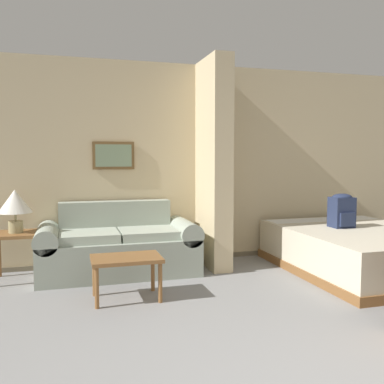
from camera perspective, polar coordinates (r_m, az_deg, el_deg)
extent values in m
cube|color=#CCB78E|center=(5.80, 0.88, 3.84)|extent=(7.40, 0.12, 2.60)
cube|color=#70644E|center=(5.89, 1.07, -8.63)|extent=(7.40, 0.02, 0.06)
cube|color=brown|center=(5.49, -10.42, 4.80)|extent=(0.52, 0.02, 0.35)
cube|color=gray|center=(5.48, -10.40, 4.80)|extent=(0.45, 0.01, 0.28)
cube|color=#CCB78E|center=(5.38, 2.88, 3.77)|extent=(0.24, 0.79, 2.60)
cube|color=#99A393|center=(5.19, -9.73, -8.41)|extent=(1.36, 0.84, 0.43)
cube|color=#99A393|center=(5.42, -10.17, -3.34)|extent=(1.36, 0.20, 0.41)
cube|color=#99A393|center=(5.16, -18.69, -8.65)|extent=(0.24, 0.84, 0.43)
cylinder|color=#99A393|center=(5.11, -18.77, -5.71)|extent=(0.27, 0.84, 0.27)
cube|color=#99A393|center=(5.33, -1.07, -7.99)|extent=(0.24, 0.84, 0.43)
cylinder|color=#99A393|center=(5.28, -1.07, -5.14)|extent=(0.27, 0.84, 0.27)
cube|color=#AAB5A4|center=(5.06, -13.55, -5.74)|extent=(0.66, 0.60, 0.10)
cube|color=#AAB5A4|center=(5.13, -5.92, -5.48)|extent=(0.66, 0.60, 0.10)
cube|color=brown|center=(4.24, -8.76, -8.76)|extent=(0.67, 0.45, 0.04)
cylinder|color=brown|center=(4.09, -12.58, -12.38)|extent=(0.04, 0.04, 0.38)
cylinder|color=brown|center=(4.16, -4.26, -11.97)|extent=(0.04, 0.04, 0.38)
cylinder|color=brown|center=(4.45, -12.89, -10.99)|extent=(0.04, 0.04, 0.38)
cylinder|color=brown|center=(4.52, -5.25, -10.65)|extent=(0.04, 0.04, 0.38)
cube|color=brown|center=(5.19, -22.41, -5.22)|extent=(0.48, 0.48, 0.04)
cylinder|color=brown|center=(5.02, -20.15, -8.65)|extent=(0.04, 0.04, 0.51)
cylinder|color=brown|center=(5.43, -19.84, -7.64)|extent=(0.04, 0.04, 0.51)
cylinder|color=tan|center=(5.17, -22.44, -4.31)|extent=(0.16, 0.16, 0.13)
cylinder|color=tan|center=(5.16, -22.47, -3.07)|extent=(0.02, 0.02, 0.09)
cone|color=white|center=(5.14, -22.54, -1.13)|extent=(0.37, 0.37, 0.26)
cube|color=brown|center=(5.66, 21.71, -9.29)|extent=(1.74, 2.19, 0.10)
cube|color=beige|center=(5.61, 21.79, -6.74)|extent=(1.70, 2.15, 0.41)
cube|color=white|center=(6.27, 17.01, -3.98)|extent=(1.58, 0.36, 0.10)
cube|color=#232D4C|center=(5.63, 19.32, -2.56)|extent=(0.27, 0.21, 0.38)
cube|color=#232D4C|center=(5.54, 20.04, -3.48)|extent=(0.20, 0.03, 0.17)
ellipsoid|color=#232D4C|center=(5.61, 19.37, -0.66)|extent=(0.26, 0.20, 0.09)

